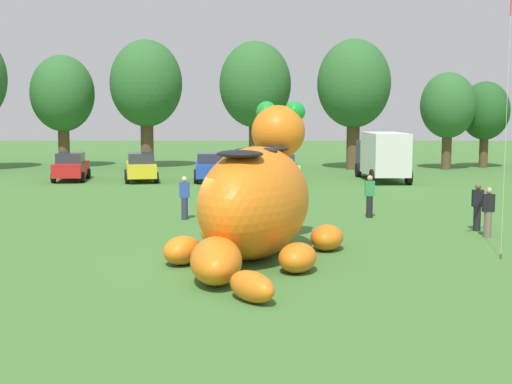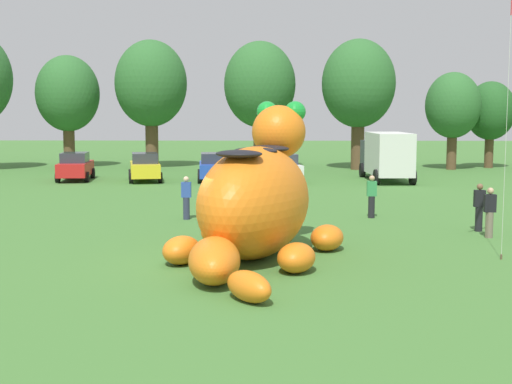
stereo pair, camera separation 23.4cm
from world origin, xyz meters
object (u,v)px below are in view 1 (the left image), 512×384
at_px(car_yellow, 141,167).
at_px(car_blue, 210,167).
at_px(spectator_wandering, 185,198).
at_px(spectator_mid_field, 488,213).
at_px(spectator_near_inflatable, 370,197).
at_px(giant_inflatable_creature, 256,200).
at_px(car_white, 278,168).
at_px(box_truck, 382,155).
at_px(spectator_by_cars, 274,190).
at_px(car_red, 71,167).
at_px(spectator_far_side, 477,207).

distance_m(car_yellow, car_blue, 4.17).
bearing_deg(spectator_wandering, spectator_mid_field, -19.75).
xyz_separation_m(spectator_near_inflatable, spectator_mid_field, (3.35, -4.39, 0.00)).
bearing_deg(giant_inflatable_creature, spectator_wandering, 111.97).
bearing_deg(car_blue, car_white, -7.21).
distance_m(box_truck, spectator_by_cars, 14.20).
distance_m(box_truck, spectator_near_inflatable, 15.26).
bearing_deg(box_truck, car_red, -179.71).
bearing_deg(giant_inflatable_creature, car_yellow, 107.92).
xyz_separation_m(spectator_mid_field, spectator_far_side, (0.03, 1.29, 0.00)).
xyz_separation_m(giant_inflatable_creature, car_blue, (-3.00, 22.19, -0.82)).
xyz_separation_m(car_red, spectator_near_inflatable, (15.99, -14.85, -0.01)).
bearing_deg(car_white, spectator_mid_field, -69.89).
height_order(car_red, spectator_near_inflatable, car_red).
bearing_deg(spectator_far_side, car_red, 137.17).
bearing_deg(spectator_far_side, spectator_near_inflatable, 137.47).
relative_size(car_yellow, spectator_near_inflatable, 2.55).
height_order(spectator_by_cars, spectator_wandering, same).
distance_m(car_red, box_truck, 19.00).
relative_size(spectator_near_inflatable, spectator_wandering, 1.00).
bearing_deg(car_white, giant_inflatable_creature, -92.92).
bearing_deg(spectator_near_inflatable, car_yellow, 128.83).
distance_m(giant_inflatable_creature, spectator_by_cars, 10.25).
bearing_deg(car_red, spectator_far_side, -42.83).
relative_size(car_red, box_truck, 0.66).
xyz_separation_m(spectator_wandering, spectator_far_side, (10.74, -2.56, 0.00)).
bearing_deg(car_yellow, box_truck, 1.85).
bearing_deg(spectator_wandering, box_truck, 56.23).
relative_size(car_blue, spectator_far_side, 2.48).
relative_size(box_truck, spectator_far_side, 3.80).
xyz_separation_m(spectator_mid_field, spectator_wandering, (-10.72, 3.85, 0.00)).
bearing_deg(spectator_mid_field, giant_inflatable_creature, -157.16).
height_order(car_yellow, spectator_by_cars, car_yellow).
distance_m(car_white, spectator_mid_field, 19.57).
bearing_deg(car_yellow, giant_inflatable_creature, -72.08).
xyz_separation_m(giant_inflatable_creature, car_yellow, (-7.17, 22.16, -0.82)).
relative_size(car_red, car_blue, 1.00).
relative_size(box_truck, spectator_mid_field, 3.80).
distance_m(car_yellow, spectator_far_side, 23.12).
xyz_separation_m(car_white, spectator_by_cars, (-0.42, -11.49, -0.01)).
distance_m(spectator_near_inflatable, spectator_mid_field, 5.52).
relative_size(box_truck, spectator_near_inflatable, 3.80).
xyz_separation_m(car_red, car_yellow, (4.34, -0.38, 0.00)).
bearing_deg(car_white, car_red, 176.08).
bearing_deg(spectator_mid_field, spectator_wandering, 160.25).
relative_size(car_yellow, spectator_by_cars, 2.55).
xyz_separation_m(giant_inflatable_creature, box_truck, (7.48, 22.64, -0.08)).
relative_size(giant_inflatable_creature, spectator_by_cars, 5.40).
bearing_deg(car_yellow, spectator_near_inflatable, -51.17).
xyz_separation_m(giant_inflatable_creature, spectator_mid_field, (7.83, 3.30, -0.83)).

